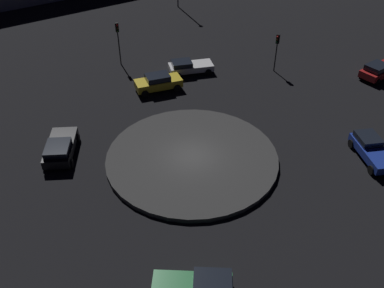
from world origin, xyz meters
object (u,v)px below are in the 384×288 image
(car_yellow, at_px, (158,82))
(car_black, at_px, (60,148))
(car_blue, at_px, (372,150))
(traffic_light_northeast, at_px, (277,45))
(traffic_light_north, at_px, (118,36))
(car_white, at_px, (189,66))
(car_green, at_px, (197,288))
(car_red, at_px, (379,70))

(car_yellow, xyz_separation_m, car_black, (-10.62, -4.89, -0.08))
(car_blue, distance_m, traffic_light_northeast, 14.69)
(car_black, bearing_deg, car_blue, -94.79)
(car_black, bearing_deg, traffic_light_northeast, -57.02)
(traffic_light_northeast, bearing_deg, car_yellow, -41.04)
(traffic_light_north, bearing_deg, car_white, 50.11)
(traffic_light_north, bearing_deg, car_green, -9.46)
(car_red, relative_size, car_white, 0.96)
(car_black, xyz_separation_m, traffic_light_north, (9.78, 11.52, 2.38))
(traffic_light_northeast, bearing_deg, traffic_light_north, -64.97)
(car_yellow, xyz_separation_m, traffic_light_north, (-0.84, 6.64, 2.30))
(car_white, distance_m, traffic_light_north, 7.60)
(car_red, bearing_deg, car_yellow, 149.61)
(car_white, bearing_deg, car_green, -102.01)
(car_red, bearing_deg, car_white, 140.00)
(traffic_light_northeast, bearing_deg, car_red, 112.77)
(car_red, relative_size, car_green, 1.01)
(car_blue, distance_m, traffic_light_north, 25.46)
(car_blue, bearing_deg, traffic_light_north, -135.34)
(car_white, bearing_deg, car_black, -138.67)
(car_black, relative_size, traffic_light_north, 1.06)
(traffic_light_northeast, bearing_deg, car_white, -57.07)
(car_green, relative_size, car_yellow, 0.98)
(car_red, relative_size, car_black, 0.95)
(car_blue, bearing_deg, car_red, 149.54)
(car_green, bearing_deg, car_red, -124.08)
(car_green, height_order, traffic_light_northeast, traffic_light_northeast)
(car_blue, bearing_deg, car_yellow, -130.22)
(car_blue, relative_size, car_black, 0.99)
(car_black, relative_size, traffic_light_northeast, 1.23)
(traffic_light_northeast, height_order, traffic_light_north, traffic_light_north)
(car_white, bearing_deg, car_red, -16.20)
(traffic_light_north, bearing_deg, traffic_light_northeast, 59.39)
(car_green, bearing_deg, traffic_light_northeast, -104.83)
(car_blue, distance_m, car_black, 22.66)
(traffic_light_northeast, bearing_deg, car_black, -22.43)
(car_red, distance_m, car_black, 30.19)
(car_yellow, relative_size, car_black, 0.96)
(car_white, distance_m, traffic_light_northeast, 8.70)
(car_white, bearing_deg, car_blue, -58.26)
(car_white, bearing_deg, car_yellow, -142.67)
(car_blue, bearing_deg, car_white, -143.61)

